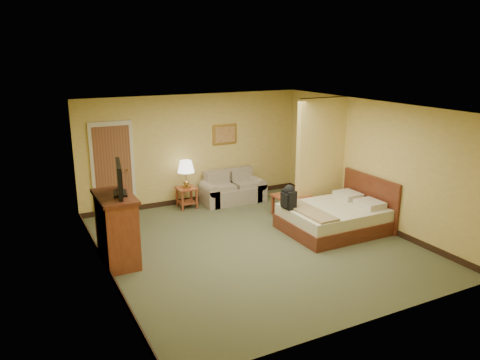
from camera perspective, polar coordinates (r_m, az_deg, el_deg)
floor at (r=8.98m, az=1.83°, el=-7.87°), size 6.00×6.00×0.00m
ceiling at (r=8.30m, az=1.99°, el=8.84°), size 6.00×6.00×0.00m
back_wall at (r=11.20m, az=-5.56°, el=3.75°), size 5.50×0.02×2.60m
left_wall at (r=7.66m, az=-16.42°, el=-2.32°), size 0.02×6.00×2.60m
right_wall at (r=10.14m, az=15.65°, el=2.02°), size 0.02×6.00×2.60m
partition at (r=10.45m, az=9.80°, el=2.76°), size 1.20×0.15×2.60m
door at (r=10.68m, az=-15.21°, el=1.24°), size 0.94×0.16×2.10m
baseboard at (r=11.50m, az=-5.39°, el=-2.32°), size 5.50×0.02×0.12m
loveseat at (r=11.38m, az=-0.93°, el=-1.43°), size 1.54×0.71×0.78m
side_table at (r=11.00m, az=-6.51°, el=-1.76°), size 0.44×0.44×0.49m
table_lamp at (r=10.82m, az=-6.62°, el=1.56°), size 0.39×0.39×0.64m
coffee_table at (r=10.40m, az=6.47°, el=-2.65°), size 0.75×0.75×0.48m
wall_picture at (r=11.42m, az=-1.87°, el=5.58°), size 0.63×0.04×0.49m
dresser at (r=8.33m, az=-14.79°, el=-5.75°), size 0.60×1.14×1.22m
tv at (r=8.08m, az=-14.51°, el=0.06°), size 0.29×0.89×0.55m
bed at (r=9.76m, az=11.58°, el=-4.44°), size 1.95×1.63×1.05m
backpack at (r=9.33m, az=6.01°, el=-1.96°), size 0.23×0.29×0.49m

